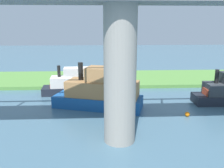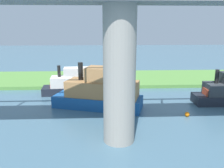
{
  "view_description": "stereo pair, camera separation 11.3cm",
  "coord_description": "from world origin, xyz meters",
  "views": [
    {
      "loc": [
        0.51,
        34.04,
        9.23
      ],
      "look_at": [
        -1.02,
        5.0,
        2.0
      ],
      "focal_mm": 37.92,
      "sensor_mm": 36.0,
      "label": 1
    },
    {
      "loc": [
        0.4,
        34.05,
        9.23
      ],
      "look_at": [
        -1.02,
        5.0,
        2.0
      ],
      "focal_mm": 37.92,
      "sensor_mm": 36.0,
      "label": 2
    }
  ],
  "objects": [
    {
      "name": "mooring_post",
      "position": [
        2.51,
        -1.1,
        0.98
      ],
      "size": [
        0.2,
        0.2,
        0.96
      ],
      "primitive_type": "cylinder",
      "color": "brown",
      "rests_on": "grassy_bank"
    },
    {
      "name": "marker_buoy",
      "position": [
        -8.54,
        11.39,
        0.25
      ],
      "size": [
        0.5,
        0.5,
        0.5
      ],
      "primitive_type": "sphere",
      "color": "orange",
      "rests_on": "ground"
    },
    {
      "name": "motorboat_red",
      "position": [
        0.43,
        8.08,
        1.91
      ],
      "size": [
        10.62,
        6.17,
        5.15
      ],
      "color": "#195199",
      "rests_on": "ground"
    },
    {
      "name": "bridge_pylon",
      "position": [
        -1.04,
        16.24,
        5.39
      ],
      "size": [
        2.52,
        2.52,
        10.78
      ],
      "primitive_type": "cylinder",
      "color": "#9E998E",
      "rests_on": "ground"
    },
    {
      "name": "grassy_bank",
      "position": [
        0.0,
        -6.0,
        0.25
      ],
      "size": [
        80.0,
        12.0,
        0.5
      ],
      "primitive_type": "cube",
      "color": "#5B9342",
      "rests_on": "ground"
    },
    {
      "name": "riverboat_paddlewheel",
      "position": [
        4.22,
        2.1,
        1.47
      ],
      "size": [
        7.96,
        3.21,
        3.98
      ],
      "color": "#1E232D",
      "rests_on": "ground"
    },
    {
      "name": "person_on_bank",
      "position": [
        3.3,
        -0.97,
        1.2
      ],
      "size": [
        0.46,
        0.46,
        1.39
      ],
      "color": "#2D334C",
      "rests_on": "grassy_bank"
    },
    {
      "name": "ground_plane",
      "position": [
        0.0,
        0.0,
        0.0
      ],
      "size": [
        160.0,
        160.0,
        0.0
      ],
      "primitive_type": "plane",
      "color": "#476B7F"
    }
  ]
}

